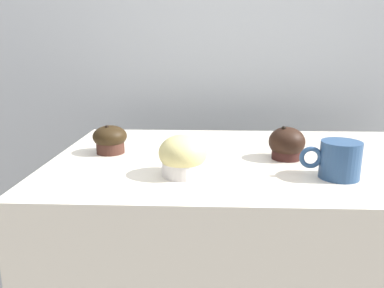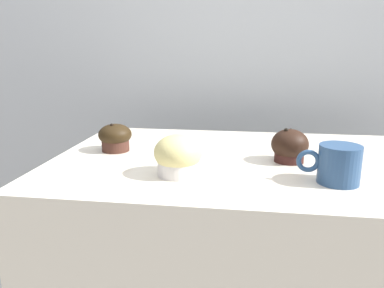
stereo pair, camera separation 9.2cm
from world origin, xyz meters
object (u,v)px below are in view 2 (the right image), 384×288
object	(u,v)px
coffee_cup	(338,163)
muffin_back_right	(290,147)
muffin_back_left	(178,156)
muffin_front_center	(115,137)

from	to	relation	value
coffee_cup	muffin_back_right	bearing A→B (deg)	120.72
muffin_back_left	coffee_cup	bearing A→B (deg)	-0.31
muffin_front_center	muffin_back_right	distance (m)	0.46
muffin_back_right	coffee_cup	size ratio (longest dim) A/B	0.70
muffin_front_center	muffin_back_left	bearing A→B (deg)	-40.33
muffin_back_left	coffee_cup	xyz separation A→B (m)	(0.34, -0.00, -0.00)
muffin_back_right	coffee_cup	distance (m)	0.16
muffin_front_center	coffee_cup	distance (m)	0.57
muffin_back_left	coffee_cup	distance (m)	0.34
coffee_cup	muffin_front_center	bearing A→B (deg)	161.96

